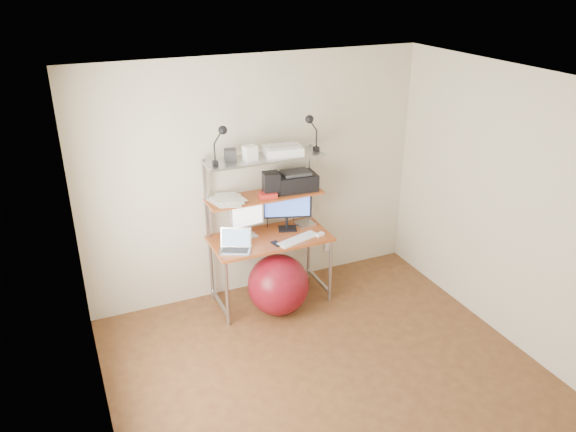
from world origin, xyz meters
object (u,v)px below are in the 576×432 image
(monitor_black, at_px, (287,206))
(laptop, at_px, (235,245))
(printer, at_px, (296,181))
(monitor_silver, at_px, (247,217))
(exercise_ball, at_px, (278,285))

(monitor_black, distance_m, laptop, 0.71)
(printer, bearing_deg, monitor_silver, -172.37)
(monitor_black, distance_m, printer, 0.27)
(monitor_black, distance_m, exercise_ball, 0.81)
(monitor_silver, bearing_deg, laptop, -140.10)
(monitor_silver, relative_size, laptop, 1.10)
(printer, distance_m, exercise_ball, 1.06)
(monitor_silver, bearing_deg, exercise_ball, -69.42)
(monitor_black, relative_size, exercise_ball, 0.83)
(monitor_silver, bearing_deg, monitor_black, -7.98)
(monitor_silver, xyz_separation_m, monitor_black, (0.43, -0.00, 0.04))
(laptop, relative_size, printer, 0.86)
(monitor_silver, relative_size, monitor_black, 0.79)
(printer, bearing_deg, laptop, -156.39)
(monitor_silver, bearing_deg, printer, -4.76)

